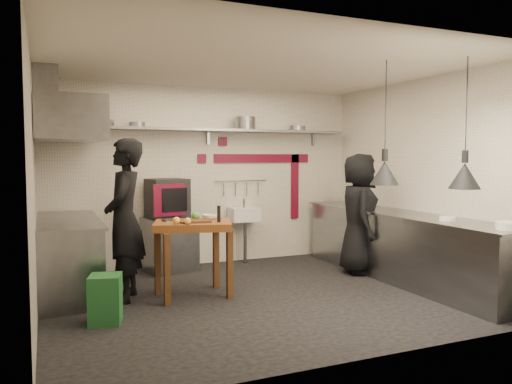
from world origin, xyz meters
name	(u,v)px	position (x,y,z in m)	size (l,w,h in m)	color
floor	(260,296)	(0.00, 0.00, 0.00)	(5.00, 5.00, 0.00)	black
ceiling	(260,64)	(0.00, 0.00, 2.80)	(5.00, 5.00, 0.00)	beige
wall_back	(208,176)	(0.00, 2.10, 1.40)	(5.00, 0.04, 2.80)	silver
wall_front	(362,194)	(0.00, -2.10, 1.40)	(5.00, 0.04, 2.80)	silver
wall_left	(34,187)	(-2.50, 0.00, 1.40)	(0.04, 4.20, 2.80)	silver
wall_right	(424,179)	(2.50, 0.00, 1.40)	(0.04, 4.20, 2.80)	silver
red_band_horiz	(263,158)	(0.95, 2.08, 1.68)	(1.70, 0.02, 0.14)	#5E0A22
red_band_vert	(295,186)	(1.55, 2.08, 1.20)	(0.14, 0.02, 1.10)	#5E0A22
red_tile_a	(223,142)	(0.25, 2.08, 1.95)	(0.14, 0.02, 0.14)	#5E0A22
red_tile_b	(202,158)	(-0.10, 2.08, 1.68)	(0.14, 0.02, 0.14)	#5E0A22
back_shelf	(211,130)	(0.00, 1.92, 2.12)	(4.60, 0.34, 0.04)	slate
shelf_bracket_left	(81,135)	(-1.90, 2.07, 2.02)	(0.04, 0.06, 0.24)	slate
shelf_bracket_mid	(208,137)	(0.00, 2.07, 2.02)	(0.04, 0.06, 0.24)	slate
shelf_bracket_right	(313,139)	(1.90, 2.07, 2.02)	(0.04, 0.06, 0.24)	slate
pan_far_left	(103,123)	(-1.60, 1.92, 2.19)	(0.30, 0.30, 0.09)	slate
pan_mid_left	(137,125)	(-1.13, 1.92, 2.18)	(0.23, 0.23, 0.07)	slate
stock_pot	(245,123)	(0.57, 1.92, 2.24)	(0.33, 0.33, 0.20)	slate
pan_right	(297,128)	(1.50, 1.92, 2.18)	(0.28, 0.28, 0.08)	slate
oven_stand	(169,244)	(-0.70, 1.81, 0.40)	(0.69, 0.63, 0.80)	slate
combi_oven	(167,198)	(-0.72, 1.81, 1.09)	(0.54, 0.50, 0.58)	black
oven_door	(169,200)	(-0.77, 1.48, 1.09)	(0.48, 0.03, 0.46)	#5E0A22
oven_glass	(175,200)	(-0.69, 1.48, 1.09)	(0.39, 0.02, 0.34)	black
hand_sink	(244,214)	(0.55, 1.92, 0.78)	(0.46, 0.34, 0.22)	silver
sink_tap	(244,203)	(0.55, 1.92, 0.96)	(0.03, 0.03, 0.14)	slate
sink_drain	(245,242)	(0.55, 1.88, 0.34)	(0.06, 0.06, 0.66)	slate
utensil_rail	(241,180)	(0.55, 2.06, 1.32)	(0.02, 0.02, 0.90)	slate
counter_right	(402,247)	(2.15, 0.00, 0.45)	(0.70, 3.80, 0.90)	slate
counter_right_top	(403,214)	(2.15, 0.00, 0.92)	(0.76, 3.90, 0.03)	slate
plate_stack	(508,226)	(2.12, -1.73, 0.97)	(0.25, 0.25, 0.09)	silver
small_bowl_right	(448,219)	(2.10, -0.89, 0.96)	(0.20, 0.20, 0.05)	silver
counter_left	(68,258)	(-2.15, 1.05, 0.45)	(0.70, 1.90, 0.90)	slate
counter_left_top	(67,221)	(-2.15, 1.05, 0.92)	(0.76, 2.00, 0.03)	slate
extractor_hood	(69,120)	(-2.10, 1.05, 2.15)	(0.78, 1.60, 0.50)	slate
hood_duct	(46,86)	(-2.35, 1.05, 2.55)	(0.28, 0.28, 0.50)	slate
green_bin	(105,299)	(-1.86, -0.29, 0.25)	(0.31, 0.31, 0.50)	#1B5727
prep_table	(193,259)	(-0.75, 0.32, 0.46)	(0.92, 0.64, 0.92)	brown
cutting_board	(195,221)	(-0.75, 0.25, 0.93)	(0.36, 0.26, 0.03)	#4D2D15
pepper_mill	(219,214)	(-0.48, 0.14, 1.02)	(0.04, 0.04, 0.20)	black
lemon_a	(176,221)	(-0.99, 0.18, 0.96)	(0.09, 0.09, 0.09)	gold
lemon_b	(188,221)	(-0.88, 0.10, 0.96)	(0.08, 0.08, 0.08)	gold
veg_ball	(196,216)	(-0.67, 0.48, 0.97)	(0.11, 0.11, 0.11)	#4A8D38
steel_tray	(170,220)	(-1.00, 0.45, 0.94)	(0.18, 0.12, 0.03)	slate
bowl	(210,217)	(-0.50, 0.46, 0.95)	(0.19, 0.19, 0.06)	silver
heat_lamp_near	(385,123)	(1.20, -0.81, 2.09)	(0.33, 0.33, 1.42)	black
heat_lamp_far	(466,123)	(1.89, -1.33, 2.07)	(0.35, 0.35, 1.45)	black
chef_left	(125,220)	(-1.54, 0.49, 0.96)	(0.70, 0.46, 1.92)	black
chef_right	(359,214)	(1.83, 0.57, 0.88)	(0.86, 0.56, 1.75)	black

